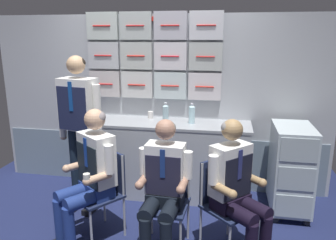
# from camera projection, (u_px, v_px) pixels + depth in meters

# --- Properties ---
(galley_bulkhead) EXTENTS (4.20, 0.14, 2.17)m
(galley_bulkhead) POSITION_uv_depth(u_px,v_px,m) (158.00, 100.00, 4.15)
(galley_bulkhead) COLOR #ACB1B9
(galley_bulkhead) RESTS_ON ground
(galley_counter) EXTENTS (1.94, 0.53, 0.91)m
(galley_counter) POSITION_uv_depth(u_px,v_px,m) (167.00, 159.00, 4.02)
(galley_counter) COLOR #A2A7AD
(galley_counter) RESTS_ON ground
(service_trolley) EXTENTS (0.40, 0.65, 0.97)m
(service_trolley) POSITION_uv_depth(u_px,v_px,m) (291.00, 167.00, 3.60)
(service_trolley) COLOR black
(service_trolley) RESTS_ON ground
(folding_chair_left) EXTENTS (0.56, 0.56, 0.83)m
(folding_chair_left) POSITION_uv_depth(u_px,v_px,m) (105.00, 184.00, 3.22)
(folding_chair_left) COLOR #A8AAAF
(folding_chair_left) RESTS_ON ground
(crew_member_left) EXTENTS (0.63, 0.68, 1.26)m
(crew_member_left) POSITION_uv_depth(u_px,v_px,m) (90.00, 171.00, 3.07)
(crew_member_left) COLOR black
(crew_member_left) RESTS_ON ground
(folding_chair_right) EXTENTS (0.42, 0.43, 0.83)m
(folding_chair_right) POSITION_uv_depth(u_px,v_px,m) (168.00, 192.00, 3.06)
(folding_chair_right) COLOR #A8AAAF
(folding_chair_right) RESTS_ON ground
(crew_member_right) EXTENTS (0.48, 0.60, 1.21)m
(crew_member_right) POSITION_uv_depth(u_px,v_px,m) (163.00, 184.00, 2.87)
(crew_member_right) COLOR black
(crew_member_right) RESTS_ON ground
(folding_chair_by_counter) EXTENTS (0.57, 0.57, 0.83)m
(folding_chair_by_counter) POSITION_uv_depth(u_px,v_px,m) (223.00, 195.00, 3.00)
(folding_chair_by_counter) COLOR #A8AAAF
(folding_chair_by_counter) RESTS_ON ground
(crew_member_by_counter) EXTENTS (0.64, 0.63, 1.23)m
(crew_member_by_counter) POSITION_uv_depth(u_px,v_px,m) (237.00, 185.00, 2.83)
(crew_member_by_counter) COLOR black
(crew_member_by_counter) RESTS_ON ground
(crew_member_standing) EXTENTS (0.53, 0.32, 1.71)m
(crew_member_standing) POSITION_uv_depth(u_px,v_px,m) (80.00, 121.00, 3.52)
(crew_member_standing) COLOR black
(crew_member_standing) RESTS_ON ground
(water_bottle_blue_cap) EXTENTS (0.07, 0.07, 0.24)m
(water_bottle_blue_cap) POSITION_uv_depth(u_px,v_px,m) (192.00, 114.00, 3.84)
(water_bottle_blue_cap) COLOR silver
(water_bottle_blue_cap) RESTS_ON galley_counter
(water_bottle_clear) EXTENTS (0.07, 0.07, 0.26)m
(water_bottle_clear) POSITION_uv_depth(u_px,v_px,m) (166.00, 114.00, 3.78)
(water_bottle_clear) COLOR #ACCED9
(water_bottle_clear) RESTS_ON galley_counter
(espresso_cup_small) EXTENTS (0.07, 0.07, 0.09)m
(espresso_cup_small) POSITION_uv_depth(u_px,v_px,m) (150.00, 115.00, 4.09)
(espresso_cup_small) COLOR silver
(espresso_cup_small) RESTS_ON galley_counter
(paper_cup_blue) EXTENTS (0.07, 0.07, 0.06)m
(paper_cup_blue) POSITION_uv_depth(u_px,v_px,m) (96.00, 117.00, 4.04)
(paper_cup_blue) COLOR silver
(paper_cup_blue) RESTS_ON galley_counter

